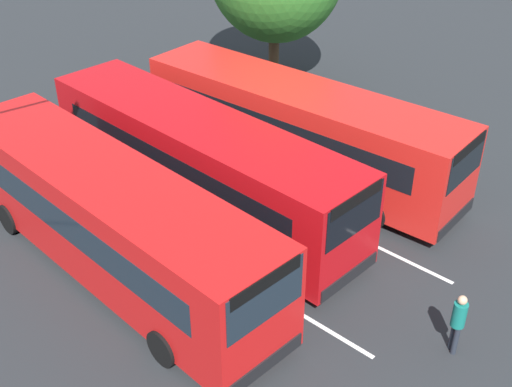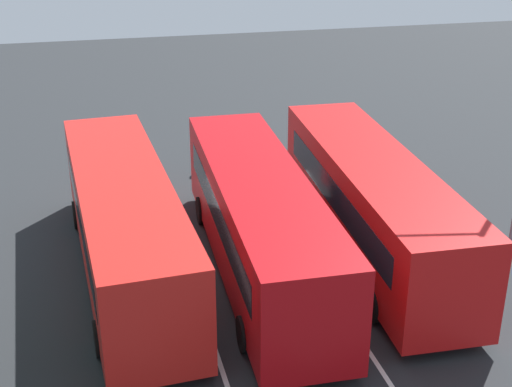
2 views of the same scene
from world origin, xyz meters
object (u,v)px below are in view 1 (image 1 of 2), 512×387
Objects in this scene: bus_far_left at (110,218)px; bus_center_left at (200,162)px; pedestrian at (458,319)px; bus_center_right at (300,128)px.

bus_far_left is 3.59m from bus_center_left.
pedestrian is (8.52, -0.03, -0.71)m from bus_center_left.
bus_far_left is at bearing -26.80° from pedestrian.
pedestrian is at bearing -29.45° from bus_center_right.
bus_far_left is 6.91× the size of pedestrian.
bus_center_left is 8.55m from pedestrian.
bus_center_left is at bearing -50.71° from pedestrian.
bus_center_left is 6.90× the size of pedestrian.
bus_far_left and bus_center_right have the same top height.
bus_center_left is (-0.49, 3.56, 0.00)m from bus_far_left.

